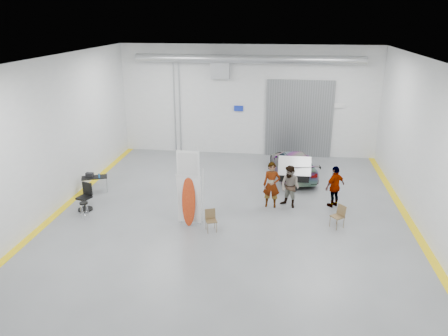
# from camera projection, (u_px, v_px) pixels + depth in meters

# --- Properties ---
(ground) EXTENTS (16.00, 16.00, 0.00)m
(ground) POSITION_uv_depth(u_px,v_px,m) (231.00, 214.00, 17.30)
(ground) COLOR slate
(ground) RESTS_ON ground
(room_shell) EXTENTS (14.02, 16.18, 6.01)m
(room_shell) POSITION_uv_depth(u_px,v_px,m) (243.00, 101.00, 17.99)
(room_shell) COLOR silver
(room_shell) RESTS_ON ground
(sedan_car) EXTENTS (2.54, 4.50, 1.23)m
(sedan_car) POSITION_uv_depth(u_px,v_px,m) (293.00, 164.00, 21.18)
(sedan_car) COLOR white
(sedan_car) RESTS_ON ground
(person_a) EXTENTS (0.71, 0.48, 1.90)m
(person_a) POSITION_uv_depth(u_px,v_px,m) (272.00, 185.00, 17.65)
(person_a) COLOR brown
(person_a) RESTS_ON ground
(person_b) EXTENTS (1.08, 1.02, 1.76)m
(person_b) POSITION_uv_depth(u_px,v_px,m) (290.00, 187.00, 17.66)
(person_b) COLOR #45687F
(person_b) RESTS_ON ground
(person_c) EXTENTS (1.04, 0.97, 1.74)m
(person_c) POSITION_uv_depth(u_px,v_px,m) (335.00, 186.00, 17.71)
(person_c) COLOR #9A4B33
(person_c) RESTS_ON ground
(surfboard_display) EXTENTS (0.87, 0.26, 3.07)m
(surfboard_display) POSITION_uv_depth(u_px,v_px,m) (189.00, 194.00, 16.00)
(surfboard_display) COLOR white
(surfboard_display) RESTS_ON ground
(folding_chair_near) EXTENTS (0.49, 0.52, 0.81)m
(folding_chair_near) POSITION_uv_depth(u_px,v_px,m) (211.00, 225.00, 15.85)
(folding_chair_near) COLOR brown
(folding_chair_near) RESTS_ON ground
(folding_chair_far) EXTENTS (0.56, 0.65, 0.86)m
(folding_chair_far) POSITION_uv_depth(u_px,v_px,m) (337.00, 221.00, 16.13)
(folding_chair_far) COLOR brown
(folding_chair_far) RESTS_ON ground
(shop_stool) EXTENTS (0.34, 0.34, 0.67)m
(shop_stool) POSITION_uv_depth(u_px,v_px,m) (84.00, 211.00, 16.80)
(shop_stool) COLOR black
(shop_stool) RESTS_ON ground
(work_table) EXTENTS (1.22, 0.92, 0.89)m
(work_table) POSITION_uv_depth(u_px,v_px,m) (93.00, 177.00, 19.28)
(work_table) COLOR #9D9FA5
(work_table) RESTS_ON ground
(office_chair) EXTENTS (0.61, 0.64, 1.10)m
(office_chair) POSITION_uv_depth(u_px,v_px,m) (85.00, 198.00, 17.54)
(office_chair) COLOR black
(office_chair) RESTS_ON ground
(trunk_lid) EXTENTS (1.43, 0.87, 0.04)m
(trunk_lid) POSITION_uv_depth(u_px,v_px,m) (295.00, 164.00, 19.22)
(trunk_lid) COLOR silver
(trunk_lid) RESTS_ON sedan_car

